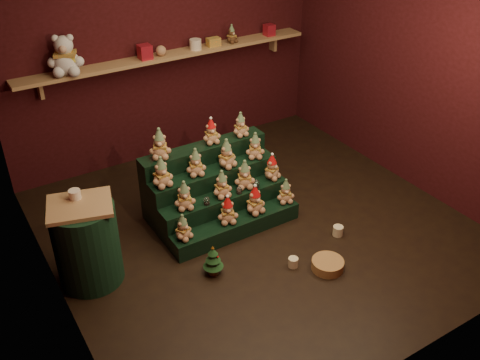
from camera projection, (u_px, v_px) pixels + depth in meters
ground at (258, 227)px, 5.53m from camera, size 4.00×4.00×0.00m
back_wall at (164, 43)px, 6.27m from camera, size 4.00×0.10×2.80m
front_wall at (444, 215)px, 3.31m from camera, size 4.00×0.10×2.80m
left_wall at (26, 162)px, 3.87m from camera, size 0.10×4.00×2.80m
right_wall at (420, 61)px, 5.72m from camera, size 0.10×4.00×2.80m
back_shelf at (171, 56)px, 6.20m from camera, size 3.60×0.26×0.24m
riser_tier_front at (237, 227)px, 5.39m from camera, size 1.40×0.22×0.18m
riser_tier_midfront at (225, 209)px, 5.50m from camera, size 1.40×0.22×0.36m
riser_tier_midback at (215, 192)px, 5.61m from camera, size 1.40×0.22×0.54m
riser_tier_back at (204, 175)px, 5.72m from camera, size 1.40×0.22×0.72m
teddy_0 at (183, 227)px, 5.01m from camera, size 0.25×0.24×0.26m
teddy_1 at (228, 210)px, 5.24m from camera, size 0.26×0.25×0.29m
teddy_2 at (255, 200)px, 5.37m from camera, size 0.24×0.23×0.31m
teddy_3 at (286, 191)px, 5.55m from camera, size 0.23×0.22×0.26m
teddy_4 at (184, 195)px, 5.13m from camera, size 0.25×0.24×0.29m
teddy_5 at (222, 184)px, 5.30m from camera, size 0.21×0.19×0.29m
teddy_6 at (245, 174)px, 5.45m from camera, size 0.27×0.26×0.30m
teddy_7 at (272, 167)px, 5.60m from camera, size 0.26×0.25×0.28m
teddy_8 at (161, 172)px, 5.13m from camera, size 0.24×0.22×0.31m
teddy_9 at (196, 162)px, 5.31m from camera, size 0.24×0.23×0.28m
teddy_10 at (226, 154)px, 5.44m from camera, size 0.27×0.26×0.30m
teddy_11 at (255, 146)px, 5.62m from camera, size 0.26×0.25×0.28m
teddy_12 at (160, 144)px, 5.24m from camera, size 0.29×0.28×0.31m
teddy_13 at (211, 131)px, 5.52m from camera, size 0.21×0.20×0.27m
teddy_14 at (240, 124)px, 5.66m from camera, size 0.19×0.17×0.26m
snow_globe_a at (207, 201)px, 5.23m from camera, size 0.06×0.06×0.08m
snow_globe_b at (239, 190)px, 5.40m from camera, size 0.06×0.06×0.08m
snow_globe_c at (256, 184)px, 5.49m from camera, size 0.06×0.06×0.09m
side_table at (87, 243)px, 4.67m from camera, size 0.63×0.57×0.82m
table_ornament at (75, 194)px, 4.50m from camera, size 0.10×0.10×0.08m
mini_christmas_tree at (213, 260)px, 4.85m from camera, size 0.19×0.19×0.32m
mug_left at (293, 262)px, 4.99m from camera, size 0.09×0.09×0.09m
mug_right at (338, 231)px, 5.40m from camera, size 0.10×0.10×0.10m
wicker_basket at (328, 265)px, 4.96m from camera, size 0.38×0.38×0.09m
white_bear at (64, 49)px, 5.49m from camera, size 0.48×0.46×0.52m
brown_bear at (232, 34)px, 6.47m from camera, size 0.18×0.17×0.22m
gift_tin_red_a at (145, 52)px, 5.98m from camera, size 0.14×0.14×0.16m
gift_tin_cream at (196, 44)px, 6.28m from camera, size 0.14×0.14×0.12m
gift_tin_red_b at (269, 30)px, 6.75m from camera, size 0.12×0.12×0.14m
shelf_plush_ball at (161, 51)px, 6.08m from camera, size 0.12×0.12×0.12m
scarf_gift_box at (213, 42)px, 6.40m from camera, size 0.16×0.10×0.10m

